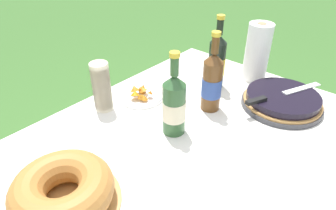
% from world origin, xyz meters
% --- Properties ---
extents(garden_table, '(1.61, 1.03, 0.75)m').
position_xyz_m(garden_table, '(0.00, 0.00, 0.68)').
color(garden_table, brown).
rests_on(garden_table, ground_plane).
extents(tablecloth, '(1.62, 1.04, 0.10)m').
position_xyz_m(tablecloth, '(0.00, 0.00, 0.74)').
color(tablecloth, white).
rests_on(tablecloth, garden_table).
extents(berry_tart, '(0.32, 0.32, 0.06)m').
position_xyz_m(berry_tart, '(0.56, -0.13, 0.78)').
color(berry_tart, '#38383D').
rests_on(berry_tart, tablecloth).
extents(serving_knife, '(0.35, 0.17, 0.01)m').
position_xyz_m(serving_knife, '(0.53, -0.12, 0.82)').
color(serving_knife, silver).
rests_on(serving_knife, berry_tart).
extents(bundt_cake, '(0.31, 0.31, 0.10)m').
position_xyz_m(bundt_cake, '(-0.30, 0.11, 0.80)').
color(bundt_cake, '#B78447').
rests_on(bundt_cake, tablecloth).
extents(cup_stack, '(0.07, 0.07, 0.20)m').
position_xyz_m(cup_stack, '(0.07, 0.40, 0.85)').
color(cup_stack, beige).
rests_on(cup_stack, tablecloth).
extents(cider_bottle_green, '(0.08, 0.08, 0.31)m').
position_xyz_m(cider_bottle_green, '(0.14, 0.09, 0.87)').
color(cider_bottle_green, '#2D562D').
rests_on(cider_bottle_green, tablecloth).
extents(cider_bottle_amber, '(0.08, 0.08, 0.32)m').
position_xyz_m(cider_bottle_amber, '(0.36, 0.08, 0.87)').
color(cider_bottle_amber, brown).
rests_on(cider_bottle_amber, tablecloth).
extents(juice_bottle_red, '(0.08, 0.08, 0.32)m').
position_xyz_m(juice_bottle_red, '(0.52, 0.17, 0.88)').
color(juice_bottle_red, black).
rests_on(juice_bottle_red, tablecloth).
extents(snack_plate_near, '(0.19, 0.19, 0.06)m').
position_xyz_m(snack_plate_near, '(0.23, 0.35, 0.77)').
color(snack_plate_near, white).
rests_on(snack_plate_near, tablecloth).
extents(paper_towel_roll, '(0.11, 0.11, 0.27)m').
position_xyz_m(paper_towel_roll, '(0.71, 0.07, 0.89)').
color(paper_towel_roll, white).
rests_on(paper_towel_roll, tablecloth).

